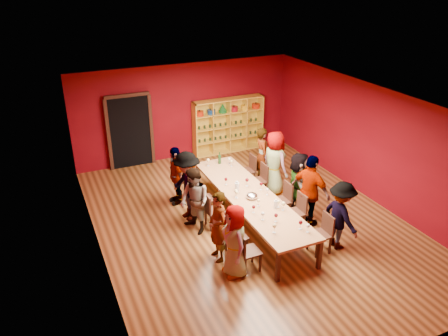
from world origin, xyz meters
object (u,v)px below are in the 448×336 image
(person_left_0, at_px, (235,241))
(chair_person_left_4, at_px, (190,182))
(spittoon_bowl, at_px, (252,196))
(wine_bottle, at_px, (220,159))
(chair_person_left_2, at_px, (212,209))
(chair_person_right_0, at_px, (323,231))
(person_right_4, at_px, (262,155))
(chair_person_right_3, at_px, (261,178))
(chair_person_left_0, at_px, (246,250))
(tasting_table, at_px, (250,197))
(chair_person_right_4, at_px, (249,168))
(chair_person_left_3, at_px, (202,197))
(shelving_unit, at_px, (228,123))
(person_right_1, at_px, (310,192))
(chair_person_right_2, at_px, (284,198))
(person_left_1, at_px, (218,227))
(person_left_4, at_px, (176,175))
(person_right_2, at_px, (298,184))
(person_right_3, at_px, (274,163))
(person_left_3, at_px, (187,186))
(chair_person_right_1, at_px, (298,210))
(person_left_2, at_px, (194,201))
(chair_person_left_1, at_px, (233,235))

(person_left_0, xyz_separation_m, chair_person_left_4, (0.24, 3.26, -0.28))
(spittoon_bowl, relative_size, wine_bottle, 0.82)
(chair_person_left_2, distance_m, chair_person_right_0, 2.60)
(chair_person_left_2, height_order, person_right_4, person_right_4)
(chair_person_right_3, bearing_deg, person_left_0, -127.13)
(chair_person_left_0, height_order, spittoon_bowl, spittoon_bowl)
(tasting_table, bearing_deg, chair_person_right_4, 63.26)
(chair_person_left_4, bearing_deg, chair_person_left_3, -90.00)
(shelving_unit, distance_m, chair_person_right_3, 3.26)
(person_right_1, xyz_separation_m, chair_person_right_3, (-0.31, 1.81, -0.41))
(chair_person_left_4, height_order, chair_person_right_2, same)
(person_left_1, height_order, person_left_4, person_left_1)
(person_left_1, bearing_deg, person_right_1, 95.58)
(person_left_1, relative_size, spittoon_bowl, 5.66)
(person_left_4, xyz_separation_m, chair_person_right_3, (2.19, -0.53, -0.29))
(person_left_1, distance_m, spittoon_bowl, 1.49)
(person_right_4, bearing_deg, chair_person_left_3, 125.43)
(person_right_1, bearing_deg, person_right_2, -27.42)
(shelving_unit, distance_m, wine_bottle, 2.73)
(person_right_3, bearing_deg, person_left_3, 86.69)
(chair_person_left_0, bearing_deg, chair_person_right_0, -2.62)
(shelving_unit, height_order, chair_person_right_4, shelving_unit)
(person_left_4, bearing_deg, person_right_1, 48.51)
(tasting_table, relative_size, shelving_unit, 1.88)
(person_right_3, distance_m, wine_bottle, 1.49)
(person_left_4, bearing_deg, chair_person_left_4, 91.67)
(person_left_1, bearing_deg, chair_person_right_3, 132.66)
(chair_person_right_3, bearing_deg, person_left_4, 166.31)
(chair_person_right_0, height_order, person_right_3, person_right_3)
(chair_person_left_0, distance_m, spittoon_bowl, 1.71)
(chair_person_right_3, height_order, chair_person_right_4, same)
(chair_person_right_4, bearing_deg, chair_person_right_1, -90.00)
(chair_person_left_0, xyz_separation_m, person_left_2, (-0.42, 1.78, 0.30))
(chair_person_left_1, bearing_deg, chair_person_left_4, 90.00)
(person_left_0, bearing_deg, person_left_3, -174.30)
(chair_person_left_2, bearing_deg, spittoon_bowl, -21.28)
(person_left_1, distance_m, chair_person_right_1, 2.22)
(person_right_1, distance_m, chair_person_right_3, 1.88)
(person_left_2, distance_m, person_right_2, 2.64)
(chair_person_left_1, height_order, wine_bottle, wine_bottle)
(chair_person_right_1, bearing_deg, chair_person_left_0, -153.31)
(chair_person_left_2, distance_m, wine_bottle, 2.04)
(chair_person_left_2, relative_size, person_right_3, 0.51)
(chair_person_right_3, height_order, person_right_3, person_right_3)
(person_left_2, distance_m, chair_person_right_0, 2.93)
(person_right_3, bearing_deg, chair_person_left_4, 65.83)
(chair_person_right_4, bearing_deg, person_left_1, -127.73)
(person_left_4, bearing_deg, wine_bottle, 103.02)
(person_left_1, distance_m, person_left_2, 1.19)
(person_left_2, relative_size, chair_person_right_4, 1.79)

